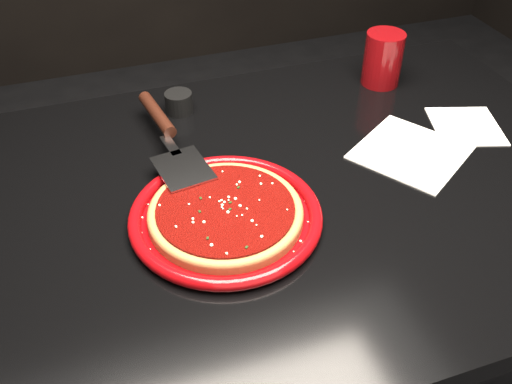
# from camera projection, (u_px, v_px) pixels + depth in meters

# --- Properties ---
(table) EXTENTS (1.20, 0.80, 0.75)m
(table) POSITION_uv_depth(u_px,v_px,m) (275.00, 326.00, 1.19)
(table) COLOR black
(table) RESTS_ON floor
(plate) EXTENTS (0.38, 0.38, 0.02)m
(plate) POSITION_uv_depth(u_px,v_px,m) (226.00, 216.00, 0.88)
(plate) COLOR #740507
(plate) RESTS_ON table
(pizza_crust) EXTENTS (0.30, 0.30, 0.01)m
(pizza_crust) POSITION_uv_depth(u_px,v_px,m) (226.00, 214.00, 0.88)
(pizza_crust) COLOR brown
(pizza_crust) RESTS_ON plate
(pizza_crust_rim) EXTENTS (0.30, 0.30, 0.02)m
(pizza_crust_rim) POSITION_uv_depth(u_px,v_px,m) (226.00, 212.00, 0.88)
(pizza_crust_rim) COLOR brown
(pizza_crust_rim) RESTS_ON plate
(pizza_sauce) EXTENTS (0.27, 0.27, 0.01)m
(pizza_sauce) POSITION_uv_depth(u_px,v_px,m) (225.00, 209.00, 0.88)
(pizza_sauce) COLOR #630A06
(pizza_sauce) RESTS_ON plate
(parmesan_dusting) EXTENTS (0.21, 0.21, 0.01)m
(parmesan_dusting) POSITION_uv_depth(u_px,v_px,m) (225.00, 206.00, 0.87)
(parmesan_dusting) COLOR #F9F0C4
(parmesan_dusting) RESTS_ON plate
(basil_flecks) EXTENTS (0.19, 0.19, 0.00)m
(basil_flecks) POSITION_uv_depth(u_px,v_px,m) (225.00, 207.00, 0.87)
(basil_flecks) COLOR black
(basil_flecks) RESTS_ON plate
(pizza_server) EXTENTS (0.15, 0.36, 0.03)m
(pizza_server) POSITION_uv_depth(u_px,v_px,m) (170.00, 136.00, 1.00)
(pizza_server) COLOR silver
(pizza_server) RESTS_ON plate
(cup) EXTENTS (0.08, 0.08, 0.11)m
(cup) POSITION_uv_depth(u_px,v_px,m) (383.00, 59.00, 1.19)
(cup) COLOR maroon
(cup) RESTS_ON table
(napkin_a) EXTENTS (0.24, 0.24, 0.00)m
(napkin_a) POSITION_uv_depth(u_px,v_px,m) (411.00, 152.00, 1.03)
(napkin_a) COLOR silver
(napkin_a) RESTS_ON table
(napkin_b) EXTENTS (0.16, 0.17, 0.00)m
(napkin_b) POSITION_uv_depth(u_px,v_px,m) (466.00, 126.00, 1.10)
(napkin_b) COLOR silver
(napkin_b) RESTS_ON table
(ramekin) EXTENTS (0.06, 0.06, 0.04)m
(ramekin) POSITION_uv_depth(u_px,v_px,m) (179.00, 103.00, 1.13)
(ramekin) COLOR black
(ramekin) RESTS_ON table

